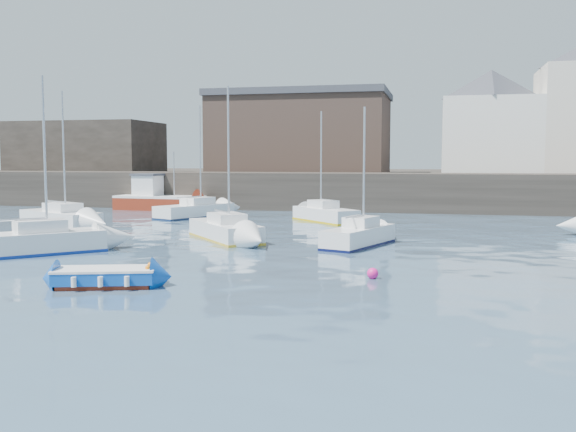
% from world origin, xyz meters
% --- Properties ---
extents(water, '(220.00, 220.00, 0.00)m').
position_xyz_m(water, '(0.00, 0.00, 0.00)').
color(water, '#2D4760').
rests_on(water, ground).
extents(quay_wall, '(90.00, 5.00, 3.00)m').
position_xyz_m(quay_wall, '(0.00, 35.00, 1.50)').
color(quay_wall, '#28231E').
rests_on(quay_wall, ground).
extents(land_strip, '(90.00, 32.00, 2.80)m').
position_xyz_m(land_strip, '(0.00, 53.00, 1.40)').
color(land_strip, '#28231E').
rests_on(land_strip, ground).
extents(bldg_east_d, '(11.14, 11.14, 8.95)m').
position_xyz_m(bldg_east_d, '(11.00, 41.50, 7.36)').
color(bldg_east_d, white).
rests_on(bldg_east_d, land_strip).
extents(warehouse, '(16.40, 10.40, 7.60)m').
position_xyz_m(warehouse, '(-6.00, 43.00, 6.62)').
color(warehouse, '#3D2D26').
rests_on(warehouse, land_strip).
extents(bldg_west, '(14.00, 8.00, 5.00)m').
position_xyz_m(bldg_west, '(-28.00, 42.00, 5.30)').
color(bldg_west, '#353028').
rests_on(bldg_west, land_strip).
extents(blue_dinghy, '(3.49, 2.30, 0.61)m').
position_xyz_m(blue_dinghy, '(-3.70, 1.85, 0.34)').
color(blue_dinghy, maroon).
rests_on(blue_dinghy, ground).
extents(fishing_boat, '(7.34, 3.26, 4.73)m').
position_xyz_m(fishing_boat, '(-15.55, 31.52, 0.91)').
color(fishing_boat, maroon).
rests_on(fishing_boat, ground).
extents(sailboat_a, '(5.46, 5.60, 7.71)m').
position_xyz_m(sailboat_a, '(-10.30, 7.63, 0.54)').
color(sailboat_a, white).
rests_on(sailboat_a, ground).
extents(sailboat_b, '(5.30, 5.86, 7.74)m').
position_xyz_m(sailboat_b, '(-3.86, 14.31, 0.50)').
color(sailboat_b, white).
rests_on(sailboat_b, ground).
extents(sailboat_c, '(3.18, 5.26, 6.60)m').
position_xyz_m(sailboat_c, '(3.11, 13.54, 0.50)').
color(sailboat_c, white).
rests_on(sailboat_c, ground).
extents(sailboat_e, '(6.57, 4.74, 8.17)m').
position_xyz_m(sailboat_e, '(-15.76, 18.12, 0.53)').
color(sailboat_e, white).
rests_on(sailboat_e, ground).
extents(sailboat_f, '(5.11, 5.31, 7.26)m').
position_xyz_m(sailboat_f, '(-0.50, 24.85, 0.51)').
color(sailboat_f, white).
rests_on(sailboat_f, ground).
extents(sailboat_h, '(4.42, 6.38, 7.90)m').
position_xyz_m(sailboat_h, '(-10.03, 25.85, 0.51)').
color(sailboat_h, white).
rests_on(sailboat_h, ground).
extents(buoy_near, '(0.34, 0.34, 0.34)m').
position_xyz_m(buoy_near, '(-2.68, 2.90, 0.00)').
color(buoy_near, '#F01983').
rests_on(buoy_near, ground).
extents(buoy_mid, '(0.40, 0.40, 0.40)m').
position_xyz_m(buoy_mid, '(4.60, 5.27, 0.00)').
color(buoy_mid, '#F01983').
rests_on(buoy_mid, ground).
extents(buoy_far, '(0.44, 0.44, 0.44)m').
position_xyz_m(buoy_far, '(-5.52, 18.04, 0.00)').
color(buoy_far, '#F01983').
rests_on(buoy_far, ground).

